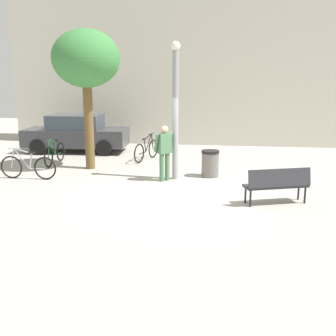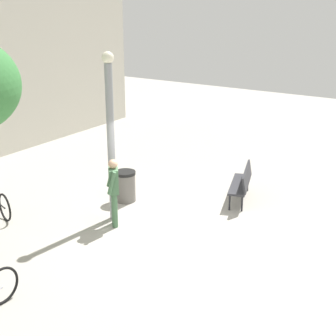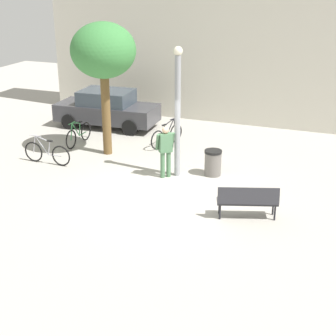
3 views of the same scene
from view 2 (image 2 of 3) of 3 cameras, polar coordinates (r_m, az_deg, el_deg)
ground_plane at (r=12.01m, az=-0.43°, el=-6.92°), size 36.00×36.00×0.00m
lamppost at (r=11.87m, az=-6.54°, el=4.01°), size 0.28×0.28×4.08m
person_by_lamppost at (r=11.88m, az=-6.21°, el=-2.26°), size 0.59×0.56×1.67m
park_bench at (r=13.54m, az=8.49°, el=-1.53°), size 1.67×0.96×0.92m
trash_bin at (r=13.47m, az=-4.86°, el=-2.06°), size 0.56×0.56×0.84m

